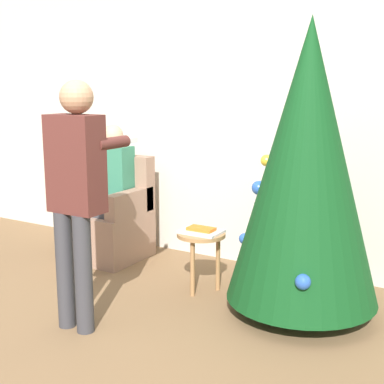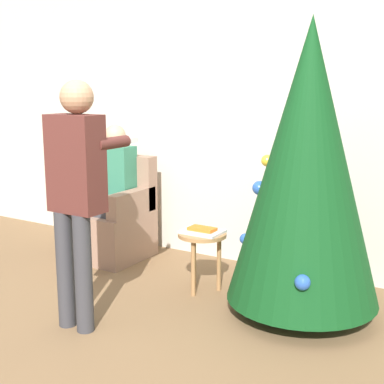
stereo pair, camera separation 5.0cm
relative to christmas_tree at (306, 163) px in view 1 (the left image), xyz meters
name	(u,v)px [view 1 (the left image)]	position (x,y,z in m)	size (l,w,h in m)	color
ground_plane	(54,355)	(-1.11, -1.39, -1.11)	(14.00, 14.00, 0.00)	brown
wall_back	(222,117)	(-1.11, 0.84, 0.24)	(8.00, 0.06, 2.70)	beige
christmas_tree	(306,163)	(0.00, 0.00, 0.00)	(1.09, 1.09, 2.11)	brown
armchair	(112,221)	(-2.02, 0.32, -0.76)	(0.64, 0.66, 0.97)	#93705B
person_seated	(109,186)	(-2.02, 0.29, -0.41)	(0.36, 0.46, 1.28)	#38383D
person_standing	(76,185)	(-1.24, -0.98, -0.11)	(0.39, 0.57, 1.68)	#38383D
side_stool	(201,243)	(-0.84, 0.01, -0.71)	(0.39, 0.39, 0.49)	#A37547
laptop	(201,232)	(-0.84, 0.01, -0.62)	(0.32, 0.24, 0.02)	silver
book	(201,229)	(-0.84, 0.01, -0.59)	(0.22, 0.12, 0.02)	orange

